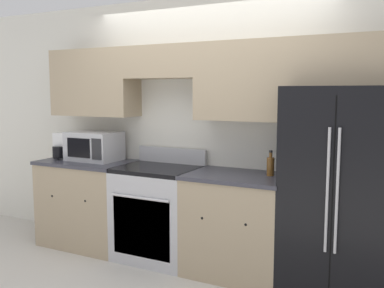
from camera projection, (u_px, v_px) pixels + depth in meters
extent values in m
plane|color=beige|center=(176.00, 277.00, 3.86)|extent=(12.00, 12.00, 0.00)
cube|color=silver|center=(208.00, 128.00, 4.29)|extent=(8.00, 0.06, 2.60)
cube|color=tan|center=(95.00, 83.00, 4.63)|extent=(0.99, 0.33, 0.71)
cube|color=tan|center=(165.00, 62.00, 4.21)|extent=(0.78, 0.33, 0.32)
cube|color=tan|center=(292.00, 81.00, 3.66)|extent=(1.74, 0.33, 0.71)
cube|color=tan|center=(89.00, 204.00, 4.65)|extent=(0.99, 0.62, 0.89)
cube|color=#383842|center=(88.00, 162.00, 4.60)|extent=(1.01, 0.64, 0.03)
sphere|color=black|center=(52.00, 196.00, 4.47)|extent=(0.03, 0.03, 0.03)
sphere|color=black|center=(85.00, 201.00, 4.27)|extent=(0.03, 0.03, 0.03)
cube|color=tan|center=(236.00, 227.00, 3.88)|extent=(0.88, 0.62, 0.89)
cube|color=#383842|center=(237.00, 176.00, 3.82)|extent=(0.91, 0.64, 0.03)
sphere|color=black|center=(202.00, 218.00, 3.68)|extent=(0.03, 0.03, 0.03)
sphere|color=black|center=(246.00, 225.00, 3.50)|extent=(0.03, 0.03, 0.03)
cube|color=#B7B7BC|center=(158.00, 215.00, 4.25)|extent=(0.78, 0.62, 0.89)
cube|color=black|center=(141.00, 228.00, 3.99)|extent=(0.62, 0.01, 0.57)
cube|color=black|center=(158.00, 169.00, 4.20)|extent=(0.78, 0.62, 0.04)
cube|color=#B7B7BC|center=(172.00, 155.00, 4.43)|extent=(0.78, 0.04, 0.16)
cylinder|color=silver|center=(139.00, 198.00, 3.93)|extent=(0.62, 0.02, 0.02)
cube|color=black|center=(340.00, 191.00, 3.49)|extent=(0.86, 0.73, 1.70)
cube|color=black|center=(332.00, 202.00, 3.17)|extent=(0.01, 0.01, 1.57)
cylinder|color=#B7B7BC|center=(327.00, 191.00, 3.15)|extent=(0.02, 0.02, 0.94)
cylinder|color=#B7B7BC|center=(337.00, 192.00, 3.12)|extent=(0.02, 0.02, 0.94)
cube|color=#B7B7BC|center=(94.00, 146.00, 4.60)|extent=(0.54, 0.38, 0.31)
cube|color=black|center=(78.00, 148.00, 4.45)|extent=(0.30, 0.01, 0.20)
cube|color=#262628|center=(96.00, 149.00, 4.34)|extent=(0.12, 0.01, 0.22)
cylinder|color=brown|center=(270.00, 167.00, 3.76)|extent=(0.07, 0.07, 0.16)
cylinder|color=brown|center=(271.00, 155.00, 3.74)|extent=(0.03, 0.03, 0.05)
cylinder|color=black|center=(271.00, 151.00, 3.74)|extent=(0.03, 0.03, 0.02)
cube|color=white|center=(65.00, 145.00, 4.75)|extent=(0.17, 0.19, 0.29)
cylinder|color=black|center=(58.00, 152.00, 4.66)|extent=(0.12, 0.12, 0.13)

